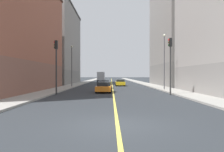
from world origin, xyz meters
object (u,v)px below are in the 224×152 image
object	(u,v)px
street_lamp_right_near	(72,62)
car_orange	(104,87)
traffic_light_left_near	(170,58)
traffic_light_right_near	(56,60)
car_yellow	(120,83)
building_right_corner	(3,30)
street_lamp_left_near	(164,56)
box_truck	(101,76)
car_white	(104,84)
building_right_midblock	(54,46)
building_left_mid	(182,33)

from	to	relation	value
street_lamp_right_near	car_orange	world-z (taller)	street_lamp_right_near
traffic_light_left_near	traffic_light_right_near	bearing A→B (deg)	180.00
street_lamp_right_near	car_yellow	size ratio (longest dim) A/B	1.65
car_yellow	car_orange	xyz separation A→B (m)	(-2.64, -16.00, -0.00)
building_right_corner	street_lamp_left_near	distance (m)	21.16
box_truck	car_yellow	bearing A→B (deg)	-80.27
car_yellow	car_white	bearing A→B (deg)	-108.86
box_truck	street_lamp_right_near	bearing A→B (deg)	-95.99
traffic_light_left_near	car_white	distance (m)	13.75
street_lamp_right_near	box_truck	bearing A→B (deg)	84.01
building_right_midblock	car_orange	xyz separation A→B (m)	(12.68, -26.14, -8.52)
car_orange	car_white	xyz separation A→B (m)	(-0.22, 7.63, 0.01)
car_yellow	car_orange	distance (m)	16.21
street_lamp_right_near	car_white	xyz separation A→B (m)	(5.69, -3.65, -3.78)
building_right_midblock	car_yellow	size ratio (longest dim) A/B	5.22
street_lamp_left_near	box_truck	bearing A→B (deg)	104.04
street_lamp_left_near	car_yellow	size ratio (longest dim) A/B	1.77
street_lamp_right_near	building_right_corner	bearing A→B (deg)	-122.88
building_left_mid	car_yellow	xyz separation A→B (m)	(-12.24, -0.83, -9.85)
traffic_light_left_near	street_lamp_right_near	xyz separation A→B (m)	(-13.01, 14.83, 0.53)
building_right_corner	traffic_light_left_near	size ratio (longest dim) A/B	4.14
traffic_light_right_near	car_orange	xyz separation A→B (m)	(4.93, 3.55, -3.11)
building_right_corner	street_lamp_left_near	bearing A→B (deg)	6.66
street_lamp_left_near	car_orange	xyz separation A→B (m)	(-8.11, -3.24, -4.06)
car_orange	street_lamp_left_near	bearing A→B (deg)	21.78
street_lamp_left_near	street_lamp_right_near	bearing A→B (deg)	150.20
car_white	traffic_light_left_near	bearing A→B (deg)	-56.78
street_lamp_left_near	box_truck	size ratio (longest dim) A/B	0.95
car_orange	building_right_midblock	bearing A→B (deg)	115.87
building_right_midblock	street_lamp_right_near	distance (m)	17.00
traffic_light_right_near	box_truck	xyz separation A→B (m)	(2.57, 48.69, -2.11)
car_orange	box_truck	bearing A→B (deg)	92.99
building_left_mid	building_right_corner	size ratio (longest dim) A/B	0.84
street_lamp_right_near	box_truck	world-z (taller)	street_lamp_right_near
building_right_corner	car_orange	xyz separation A→B (m)	(12.68, -0.81, -7.15)
building_right_midblock	car_orange	distance (m)	30.28
building_right_midblock	street_lamp_right_near	world-z (taller)	building_right_midblock
traffic_light_left_near	car_orange	distance (m)	8.58
street_lamp_left_near	box_truck	distance (m)	43.29
traffic_light_left_near	traffic_light_right_near	size ratio (longest dim) A/B	1.05
street_lamp_left_near	car_orange	world-z (taller)	street_lamp_left_near
building_left_mid	traffic_light_right_near	xyz separation A→B (m)	(-19.81, -20.38, -6.74)
building_right_corner	traffic_light_right_near	xyz separation A→B (m)	(7.74, -4.37, -4.04)
building_left_mid	car_orange	size ratio (longest dim) A/B	4.76
street_lamp_left_near	box_truck	world-z (taller)	street_lamp_left_near
street_lamp_left_near	car_white	xyz separation A→B (m)	(-8.34, 4.39, -4.04)
traffic_light_left_near	street_lamp_right_near	bearing A→B (deg)	131.27
traffic_light_right_near	car_orange	bearing A→B (deg)	35.76
car_white	box_truck	world-z (taller)	box_truck
building_left_mid	traffic_light_left_near	size ratio (longest dim) A/B	3.49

